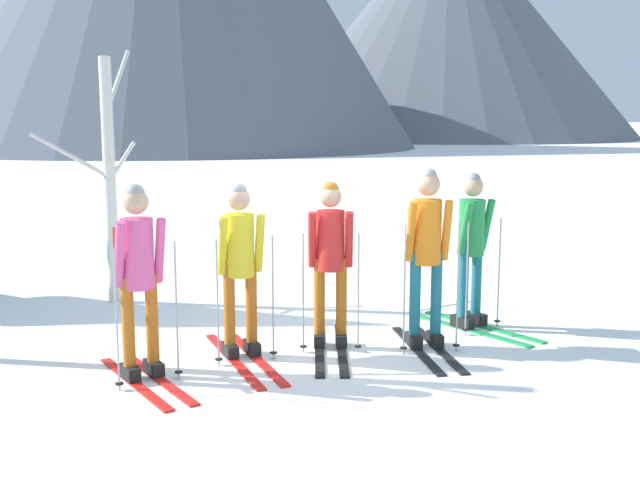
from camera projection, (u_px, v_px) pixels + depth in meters
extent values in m
plane|color=white|center=(310.00, 350.00, 7.69)|extent=(400.00, 400.00, 0.00)
cube|color=red|center=(158.00, 378.00, 6.84)|extent=(0.63, 1.50, 0.02)
cube|color=red|center=(134.00, 383.00, 6.72)|extent=(0.63, 1.50, 0.02)
cube|color=black|center=(154.00, 368.00, 6.91)|extent=(0.19, 0.28, 0.12)
cylinder|color=#B76019|center=(152.00, 319.00, 6.84)|extent=(0.11, 0.11, 0.82)
cube|color=black|center=(130.00, 372.00, 6.79)|extent=(0.19, 0.28, 0.12)
cylinder|color=#B76019|center=(128.00, 322.00, 6.72)|extent=(0.11, 0.11, 0.82)
cylinder|color=#E55193|center=(137.00, 254.00, 6.68)|extent=(0.28, 0.28, 0.62)
sphere|color=tan|center=(135.00, 202.00, 6.61)|extent=(0.22, 0.22, 0.22)
sphere|color=gray|center=(135.00, 194.00, 6.60)|extent=(0.17, 0.17, 0.17)
cylinder|color=#E55193|center=(160.00, 251.00, 6.73)|extent=(0.14, 0.21, 0.59)
cylinder|color=#E55193|center=(120.00, 255.00, 6.53)|extent=(0.14, 0.21, 0.59)
cylinder|color=#A5A5AD|center=(177.00, 311.00, 6.76)|extent=(0.02, 0.02, 1.23)
cylinder|color=black|center=(179.00, 372.00, 6.85)|extent=(0.07, 0.07, 0.01)
cylinder|color=#A5A5AD|center=(117.00, 320.00, 6.47)|extent=(0.02, 0.02, 1.23)
cylinder|color=black|center=(119.00, 384.00, 6.56)|extent=(0.07, 0.07, 0.01)
cube|color=maroon|center=(130.00, 247.00, 6.81)|extent=(0.30, 0.24, 0.36)
cube|color=red|center=(255.00, 357.00, 7.43)|extent=(0.37, 1.77, 0.02)
cube|color=red|center=(233.00, 360.00, 7.35)|extent=(0.37, 1.77, 0.02)
cube|color=black|center=(252.00, 347.00, 7.51)|extent=(0.15, 0.27, 0.12)
cylinder|color=#B76019|center=(251.00, 303.00, 7.44)|extent=(0.11, 0.11, 0.80)
cube|color=black|center=(230.00, 350.00, 7.43)|extent=(0.15, 0.27, 0.12)
cylinder|color=#B76019|center=(229.00, 306.00, 7.36)|extent=(0.11, 0.11, 0.80)
cylinder|color=yellow|center=(239.00, 245.00, 7.31)|extent=(0.28, 0.28, 0.60)
sphere|color=tan|center=(239.00, 199.00, 7.24)|extent=(0.22, 0.22, 0.22)
sphere|color=gray|center=(238.00, 192.00, 7.23)|extent=(0.16, 0.16, 0.16)
cylinder|color=yellow|center=(259.00, 243.00, 7.32)|extent=(0.11, 0.21, 0.57)
cylinder|color=yellow|center=(223.00, 245.00, 7.18)|extent=(0.11, 0.21, 0.57)
cylinder|color=#A5A5AD|center=(273.00, 298.00, 7.32)|extent=(0.02, 0.02, 1.20)
cylinder|color=black|center=(274.00, 353.00, 7.41)|extent=(0.07, 0.07, 0.01)
cylinder|color=#A5A5AD|center=(218.00, 303.00, 7.12)|extent=(0.02, 0.02, 1.20)
cylinder|color=black|center=(219.00, 359.00, 7.21)|extent=(0.07, 0.07, 0.01)
cube|color=#99661E|center=(234.00, 239.00, 7.46)|extent=(0.28, 0.20, 0.36)
cube|color=black|center=(341.00, 349.00, 7.70)|extent=(0.47, 1.70, 0.02)
cube|color=black|center=(319.00, 349.00, 7.70)|extent=(0.47, 1.70, 0.02)
cube|color=black|center=(341.00, 339.00, 7.79)|extent=(0.16, 0.28, 0.12)
cylinder|color=#B76019|center=(341.00, 297.00, 7.72)|extent=(0.11, 0.11, 0.79)
cube|color=black|center=(319.00, 339.00, 7.78)|extent=(0.16, 0.28, 0.12)
cylinder|color=#B76019|center=(319.00, 297.00, 7.71)|extent=(0.11, 0.11, 0.79)
cylinder|color=red|center=(330.00, 240.00, 7.62)|extent=(0.28, 0.28, 0.60)
sphere|color=tan|center=(331.00, 196.00, 7.55)|extent=(0.22, 0.22, 0.22)
sphere|color=#B76019|center=(331.00, 190.00, 7.54)|extent=(0.16, 0.16, 0.16)
cylinder|color=red|center=(349.00, 240.00, 7.56)|extent=(0.12, 0.21, 0.57)
cylinder|color=red|center=(312.00, 240.00, 7.56)|extent=(0.12, 0.21, 0.57)
cylinder|color=#A5A5AD|center=(358.00, 293.00, 7.53)|extent=(0.02, 0.02, 1.19)
cylinder|color=black|center=(358.00, 346.00, 7.61)|extent=(0.07, 0.07, 0.01)
cylinder|color=#A5A5AD|center=(303.00, 294.00, 7.52)|extent=(0.02, 0.02, 1.19)
cylinder|color=black|center=(303.00, 346.00, 7.61)|extent=(0.07, 0.07, 0.01)
cube|color=black|center=(330.00, 235.00, 7.79)|extent=(0.29, 0.21, 0.36)
cube|color=black|center=(438.00, 348.00, 7.71)|extent=(0.20, 1.59, 0.02)
cube|color=black|center=(417.00, 349.00, 7.68)|extent=(0.20, 1.59, 0.02)
cube|color=black|center=(435.00, 339.00, 7.80)|extent=(0.13, 0.27, 0.12)
cylinder|color=#1E6B7A|center=(436.00, 294.00, 7.72)|extent=(0.11, 0.11, 0.86)
cube|color=black|center=(414.00, 340.00, 7.76)|extent=(0.13, 0.27, 0.12)
cylinder|color=#1E6B7A|center=(415.00, 294.00, 7.69)|extent=(0.11, 0.11, 0.86)
cylinder|color=orange|center=(427.00, 232.00, 7.60)|extent=(0.28, 0.28, 0.64)
sphere|color=tan|center=(428.00, 184.00, 7.53)|extent=(0.23, 0.23, 0.23)
sphere|color=gray|center=(428.00, 177.00, 7.52)|extent=(0.17, 0.17, 0.17)
cylinder|color=orange|center=(447.00, 230.00, 7.57)|extent=(0.09, 0.21, 0.61)
cylinder|color=orange|center=(411.00, 231.00, 7.51)|extent=(0.09, 0.21, 0.61)
cylinder|color=#A5A5AD|center=(458.00, 288.00, 7.56)|extent=(0.02, 0.02, 1.29)
cylinder|color=black|center=(456.00, 345.00, 7.65)|extent=(0.07, 0.07, 0.01)
cylinder|color=#A5A5AD|center=(404.00, 290.00, 7.47)|extent=(0.02, 0.02, 1.29)
cylinder|color=black|center=(403.00, 348.00, 7.56)|extent=(0.07, 0.07, 0.01)
cube|color=#4C7238|center=(422.00, 226.00, 7.76)|extent=(0.27, 0.18, 0.36)
cube|color=green|center=(482.00, 326.00, 8.51)|extent=(0.79, 1.50, 0.02)
cube|color=green|center=(469.00, 330.00, 8.38)|extent=(0.79, 1.50, 0.02)
cube|color=black|center=(475.00, 318.00, 8.58)|extent=(0.21, 0.28, 0.12)
cylinder|color=#1E6B7A|center=(476.00, 279.00, 8.51)|extent=(0.11, 0.11, 0.81)
cube|color=black|center=(462.00, 322.00, 8.44)|extent=(0.21, 0.28, 0.12)
cylinder|color=#1E6B7A|center=(463.00, 282.00, 8.37)|extent=(0.11, 0.11, 0.81)
cylinder|color=#238C42|center=(472.00, 227.00, 8.34)|extent=(0.28, 0.28, 0.61)
sphere|color=tan|center=(473.00, 186.00, 8.27)|extent=(0.22, 0.22, 0.22)
sphere|color=gray|center=(473.00, 180.00, 8.26)|extent=(0.16, 0.16, 0.16)
cylinder|color=#238C42|center=(487.00, 225.00, 8.41)|extent=(0.16, 0.21, 0.58)
cylinder|color=#238C42|center=(465.00, 228.00, 8.18)|extent=(0.16, 0.21, 0.58)
cylinder|color=#A5A5AD|center=(499.00, 273.00, 8.46)|extent=(0.02, 0.02, 1.21)
cylinder|color=black|center=(497.00, 321.00, 8.54)|extent=(0.07, 0.07, 0.01)
cylinder|color=#A5A5AD|center=(467.00, 279.00, 8.12)|extent=(0.02, 0.02, 1.21)
cylinder|color=black|center=(465.00, 330.00, 8.21)|extent=(0.07, 0.07, 0.01)
cylinder|color=silver|center=(110.00, 182.00, 9.43)|extent=(0.15, 0.15, 3.01)
cylinder|color=silver|center=(122.00, 161.00, 9.51)|extent=(0.35, 0.22, 0.49)
cylinder|color=silver|center=(119.00, 77.00, 9.63)|extent=(0.29, 0.82, 0.73)
cylinder|color=silver|center=(70.00, 156.00, 9.33)|extent=(0.93, 0.18, 0.57)
cone|color=slate|center=(446.00, 23.00, 75.95)|extent=(37.14, 37.14, 22.37)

